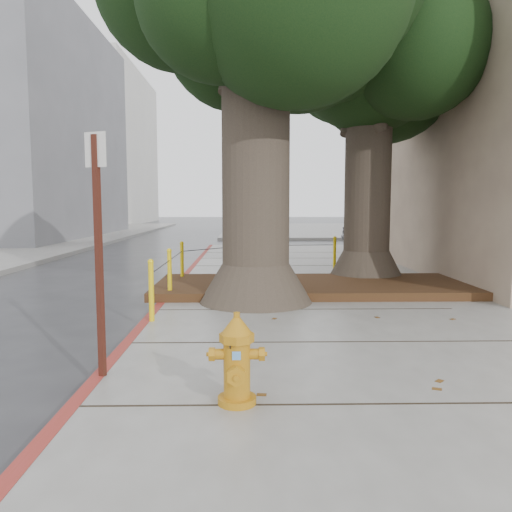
{
  "coord_description": "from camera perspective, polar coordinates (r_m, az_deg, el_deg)",
  "views": [
    {
      "loc": [
        -0.47,
        -6.22,
        1.9
      ],
      "look_at": [
        -0.32,
        1.54,
        1.1
      ],
      "focal_mm": 35.0,
      "sensor_mm": 36.0,
      "label": 1
    }
  ],
  "objects": [
    {
      "name": "tree_near",
      "position": [
        9.7,
        2.13,
        26.96
      ],
      "size": [
        4.5,
        3.8,
        7.68
      ],
      "color": "#4C3F33",
      "rests_on": "sidewalk_main"
    },
    {
      "name": "ground",
      "position": [
        6.52,
        3.13,
        -11.08
      ],
      "size": [
        140.0,
        140.0,
        0.0
      ],
      "primitive_type": "plane",
      "color": "#28282B",
      "rests_on": "ground"
    },
    {
      "name": "car_silver",
      "position": [
        25.11,
        13.62,
        2.69
      ],
      "size": [
        3.44,
        1.75,
        1.12
      ],
      "primitive_type": "imported",
      "rotation": [
        0.0,
        0.0,
        1.7
      ],
      "color": "#A8A8AD",
      "rests_on": "ground"
    },
    {
      "name": "car_red",
      "position": [
        28.53,
        22.83,
        2.74
      ],
      "size": [
        3.46,
        1.48,
        1.11
      ],
      "primitive_type": "imported",
      "rotation": [
        0.0,
        0.0,
        1.48
      ],
      "color": "maroon",
      "rests_on": "ground"
    },
    {
      "name": "planter_bed",
      "position": [
        10.35,
        6.53,
        -3.43
      ],
      "size": [
        6.4,
        2.6,
        0.16
      ],
      "primitive_type": "cube",
      "color": "black",
      "rests_on": "sidewalk_main"
    },
    {
      "name": "sidewalk_far",
      "position": [
        36.84,
        9.02,
        3.0
      ],
      "size": [
        16.0,
        20.0,
        0.15
      ],
      "primitive_type": "cube",
      "color": "slate",
      "rests_on": "ground"
    },
    {
      "name": "building_far_white",
      "position": [
        54.11,
        -19.29,
        11.53
      ],
      "size": [
        12.0,
        18.0,
        15.0
      ],
      "primitive_type": "cube",
      "color": "silver",
      "rests_on": "ground"
    },
    {
      "name": "fire_hydrant",
      "position": [
        4.46,
        -2.21,
        -11.75
      ],
      "size": [
        0.43,
        0.37,
        0.82
      ],
      "rotation": [
        0.0,
        0.0,
        -0.0
      ],
      "color": "#C37E14",
      "rests_on": "sidewalk_main"
    },
    {
      "name": "bollard_ring",
      "position": [
        10.67,
        -3.23,
        -0.77
      ],
      "size": [
        3.79,
        5.39,
        0.95
      ],
      "color": "yellow",
      "rests_on": "sidewalk_main"
    },
    {
      "name": "building_side_white",
      "position": [
        36.28,
        26.28,
        9.42
      ],
      "size": [
        10.0,
        10.0,
        9.0
      ],
      "primitive_type": "cube",
      "color": "silver",
      "rests_on": "ground"
    },
    {
      "name": "curb_red",
      "position": [
        9.04,
        -10.89,
        -5.87
      ],
      "size": [
        0.14,
        26.0,
        0.16
      ],
      "primitive_type": "cube",
      "color": "maroon",
      "rests_on": "ground"
    },
    {
      "name": "tree_far",
      "position": [
        12.35,
        14.41,
        20.35
      ],
      "size": [
        4.5,
        3.8,
        7.17
      ],
      "color": "#4C3F33",
      "rests_on": "sidewalk_main"
    },
    {
      "name": "signpost",
      "position": [
        5.23,
        -17.57,
        1.67
      ],
      "size": [
        0.23,
        0.11,
        2.46
      ],
      "rotation": [
        0.0,
        0.0,
        -0.4
      ],
      "color": "#471911",
      "rests_on": "sidewalk_main"
    }
  ]
}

